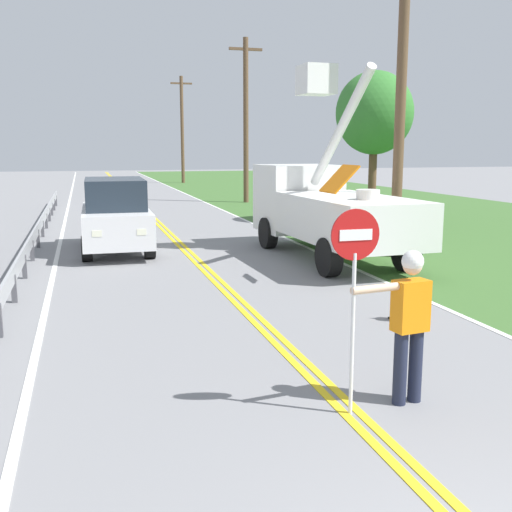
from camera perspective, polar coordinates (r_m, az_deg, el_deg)
grass_verge_right at (r=26.70m, az=16.95°, el=3.33°), size 16.00×110.00×0.01m
centerline_yellow_left at (r=22.64m, az=-8.84°, el=2.50°), size 0.11×110.00×0.01m
centerline_yellow_right at (r=22.66m, az=-8.39°, el=2.52°), size 0.11×110.00×0.01m
edge_line_right at (r=23.37m, az=0.18°, el=2.86°), size 0.12×110.00×0.01m
edge_line_left at (r=22.49m, az=-17.75°, el=2.09°), size 0.12×110.00×0.01m
flagger_worker at (r=7.24m, az=14.22°, el=-5.59°), size 1.08×0.30×1.83m
stop_sign_paddle at (r=6.65m, az=9.24°, el=-0.93°), size 0.56×0.04×2.33m
utility_bucket_truck at (r=16.81m, az=6.44°, el=4.74°), size 2.67×6.89×5.21m
oncoming_suv_nearest at (r=17.95m, az=-13.06°, el=3.78°), size 1.97×4.63×2.10m
utility_pole_near at (r=17.00m, az=13.44°, el=13.98°), size 1.80×0.28×8.01m
utility_pole_mid at (r=33.44m, az=-0.96°, el=12.83°), size 1.80×0.28×8.69m
utility_pole_far at (r=52.60m, az=-6.95°, el=11.87°), size 1.80×0.28×8.84m
traffic_cone_lead at (r=10.84m, az=13.78°, el=-4.22°), size 0.40×0.40×0.70m
guardrail_left_shoulder at (r=18.23m, az=-20.10°, el=1.81°), size 0.10×32.00×0.71m
roadside_tree_verge at (r=24.60m, az=11.08°, el=13.00°), size 3.00×3.00×5.90m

